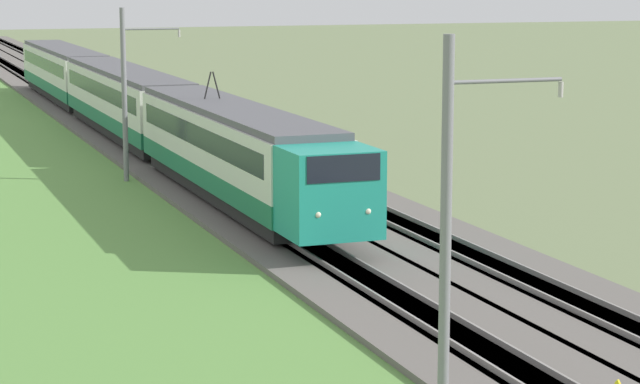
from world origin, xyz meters
TOP-DOWN VIEW (x-y plane):
  - ballast_main at (50.00, 0.00)m, footprint 240.00×4.40m
  - ballast_adjacent at (50.00, -4.18)m, footprint 240.00×4.40m
  - track_main at (50.00, 0.00)m, footprint 240.00×1.57m
  - track_adjacent at (50.00, -4.18)m, footprint 240.00×1.57m
  - grass_verge at (50.00, 6.63)m, footprint 240.00×11.35m
  - passenger_train at (53.28, 0.00)m, footprint 63.90×2.86m
  - catenary_mast_near at (8.77, 2.61)m, footprint 0.22×2.56m
  - catenary_mast_mid at (39.66, 2.61)m, footprint 0.22×2.56m

SIDE VIEW (x-z plane):
  - grass_verge at x=50.00m, z-range 0.00..0.12m
  - ballast_main at x=50.00m, z-range 0.00..0.30m
  - ballast_adjacent at x=50.00m, z-range 0.00..0.30m
  - track_main at x=50.00m, z-range -0.07..0.38m
  - track_adjacent at x=50.00m, z-range -0.07..0.38m
  - passenger_train at x=53.28m, z-range -0.16..4.83m
  - catenary_mast_mid at x=39.66m, z-range 0.14..7.55m
  - catenary_mast_near at x=8.77m, z-range 0.14..7.78m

